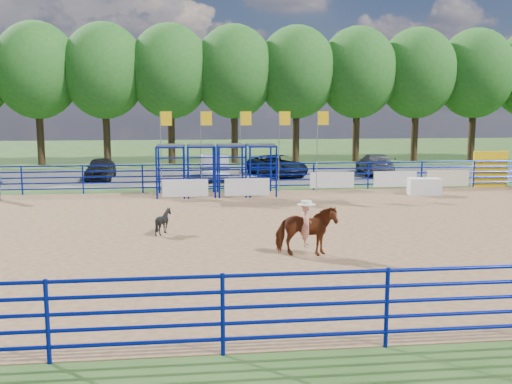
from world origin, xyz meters
TOP-DOWN VIEW (x-y plane):
  - ground at (0.00, 0.00)m, footprint 120.00×120.00m
  - arena_dirt at (0.00, 0.00)m, footprint 30.00×20.00m
  - gravel_strip at (0.00, 17.00)m, footprint 40.00×10.00m
  - announcer_table at (8.20, 7.69)m, footprint 1.66×0.93m
  - horse_and_rider at (-0.16, -3.45)m, footprint 1.88×1.04m
  - calf at (-4.50, 0.05)m, footprint 1.00×0.95m
  - car_a at (-9.04, 16.15)m, footprint 1.63×3.97m
  - car_b at (-2.05, 15.33)m, footprint 1.78×4.75m
  - car_c at (2.08, 16.81)m, footprint 4.05×5.31m
  - car_d at (8.61, 16.79)m, footprint 2.40×4.86m
  - perimeter_fence at (0.00, 0.00)m, footprint 30.10×20.10m
  - chute_assembly at (-1.90, 8.84)m, footprint 19.32×2.41m
  - treeline at (0.00, 26.00)m, footprint 56.40×6.40m

SIDE VIEW (x-z plane):
  - ground at x=0.00m, z-range 0.00..0.00m
  - gravel_strip at x=0.00m, z-range 0.00..0.01m
  - arena_dirt at x=0.00m, z-range 0.00..0.02m
  - announcer_table at x=8.20m, z-range 0.02..0.86m
  - calf at x=-4.50m, z-range 0.02..0.90m
  - car_c at x=2.08m, z-range 0.01..1.35m
  - car_a at x=-9.04m, z-range 0.01..1.36m
  - car_d at x=8.61m, z-range 0.01..1.37m
  - perimeter_fence at x=0.00m, z-range 0.00..1.50m
  - car_b at x=-2.05m, z-range 0.01..1.56m
  - horse_and_rider at x=-0.16m, z-range -0.29..2.01m
  - chute_assembly at x=-1.90m, z-range -0.84..3.36m
  - treeline at x=0.00m, z-range 1.91..13.15m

